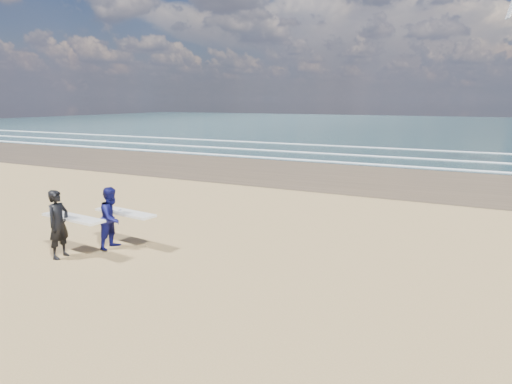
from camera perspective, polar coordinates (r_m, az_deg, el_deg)
The scene contains 2 objects.
surfer_near at distance 14.10m, azimuth -23.29°, elevation -3.63°, with size 2.24×1.10×1.97m.
surfer_far at distance 14.47m, azimuth -17.44°, elevation -3.04°, with size 2.25×1.22×1.89m.
Camera 1 is at (11.33, -8.70, 4.46)m, focal length 32.00 mm.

